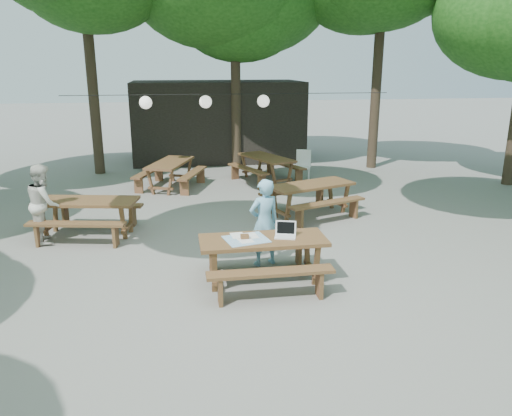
{
  "coord_description": "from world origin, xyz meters",
  "views": [
    {
      "loc": [
        -1.07,
        -7.88,
        3.4
      ],
      "look_at": [
        0.24,
        0.11,
        1.05
      ],
      "focal_mm": 35.0,
      "sensor_mm": 36.0,
      "label": 1
    }
  ],
  "objects_px": {
    "main_picnic_table": "(263,260)",
    "plastic_chair": "(303,172)",
    "woman": "(264,222)",
    "second_person": "(44,203)",
    "picnic_table_nw": "(88,217)"
  },
  "relations": [
    {
      "from": "woman",
      "to": "second_person",
      "type": "xyz_separation_m",
      "value": [
        -4.04,
        1.87,
        0.01
      ]
    },
    {
      "from": "picnic_table_nw",
      "to": "plastic_chair",
      "type": "height_order",
      "value": "plastic_chair"
    },
    {
      "from": "woman",
      "to": "second_person",
      "type": "height_order",
      "value": "second_person"
    },
    {
      "from": "main_picnic_table",
      "to": "second_person",
      "type": "relative_size",
      "value": 1.29
    },
    {
      "from": "second_person",
      "to": "plastic_chair",
      "type": "height_order",
      "value": "second_person"
    },
    {
      "from": "picnic_table_nw",
      "to": "woman",
      "type": "relative_size",
      "value": 1.41
    },
    {
      "from": "main_picnic_table",
      "to": "second_person",
      "type": "height_order",
      "value": "second_person"
    },
    {
      "from": "main_picnic_table",
      "to": "plastic_chair",
      "type": "distance_m",
      "value": 7.49
    },
    {
      "from": "woman",
      "to": "plastic_chair",
      "type": "relative_size",
      "value": 1.71
    },
    {
      "from": "second_person",
      "to": "plastic_chair",
      "type": "distance_m",
      "value": 7.78
    },
    {
      "from": "main_picnic_table",
      "to": "plastic_chair",
      "type": "height_order",
      "value": "plastic_chair"
    },
    {
      "from": "picnic_table_nw",
      "to": "second_person",
      "type": "height_order",
      "value": "second_person"
    },
    {
      "from": "plastic_chair",
      "to": "woman",
      "type": "bearing_deg",
      "value": -90.5
    },
    {
      "from": "second_person",
      "to": "plastic_chair",
      "type": "relative_size",
      "value": 1.72
    },
    {
      "from": "main_picnic_table",
      "to": "woman",
      "type": "xyz_separation_m",
      "value": [
        0.15,
        0.75,
        0.38
      ]
    }
  ]
}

